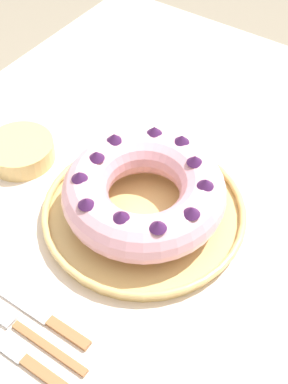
{
  "coord_description": "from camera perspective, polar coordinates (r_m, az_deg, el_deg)",
  "views": [
    {
      "loc": [
        -0.49,
        -0.31,
        1.45
      ],
      "look_at": [
        -0.01,
        0.03,
        0.79
      ],
      "focal_mm": 50.0,
      "sensor_mm": 36.0,
      "label": 1
    }
  ],
  "objects": [
    {
      "name": "serving_knife",
      "position": [
        0.81,
        -12.56,
        -17.13
      ],
      "size": [
        0.02,
        0.21,
        0.01
      ],
      "rotation": [
        0.0,
        0.0,
        -0.07
      ],
      "color": "#936038",
      "rests_on": "dining_table"
    },
    {
      "name": "side_bowl",
      "position": [
        1.05,
        -13.04,
        4.3
      ],
      "size": [
        0.13,
        0.13,
        0.04
      ],
      "primitive_type": "cylinder",
      "color": "tan",
      "rests_on": "dining_table"
    },
    {
      "name": "bundt_cake",
      "position": [
        0.88,
        -0.0,
        0.04
      ],
      "size": [
        0.27,
        0.27,
        0.09
      ],
      "color": "#E09EAD",
      "rests_on": "serving_dish"
    },
    {
      "name": "dining_table",
      "position": [
        1.0,
        1.46,
        -6.26
      ],
      "size": [
        1.26,
        1.08,
        0.73
      ],
      "color": "beige",
      "rests_on": "ground_plane"
    },
    {
      "name": "serving_dish",
      "position": [
        0.92,
        0.0,
        -2.15
      ],
      "size": [
        0.35,
        0.35,
        0.03
      ],
      "color": "tan",
      "rests_on": "dining_table"
    },
    {
      "name": "cake_knife",
      "position": [
        0.83,
        -9.95,
        -13.43
      ],
      "size": [
        0.02,
        0.17,
        0.01
      ],
      "rotation": [
        0.0,
        0.0,
        -0.04
      ],
      "color": "#936038",
      "rests_on": "dining_table"
    },
    {
      "name": "fork",
      "position": [
        0.83,
        -12.48,
        -14.37
      ],
      "size": [
        0.02,
        0.19,
        0.01
      ],
      "rotation": [
        0.0,
        0.0,
        0.06
      ],
      "color": "#936038",
      "rests_on": "dining_table"
    }
  ]
}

